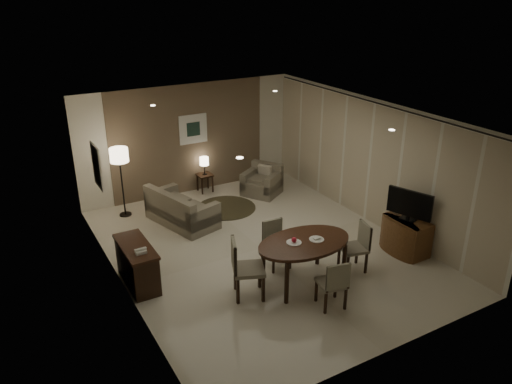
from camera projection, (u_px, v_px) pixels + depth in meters
room_shell at (251, 179)px, 9.73m from camera, size 5.50×7.00×2.70m
taupe_accent at (189, 139)px, 12.20m from camera, size 3.96×0.03×2.70m
curtain_wall at (369, 164)px, 10.65m from camera, size 0.08×6.70×2.58m
curtain_rod at (375, 103)px, 10.14m from camera, size 0.03×6.80×0.03m
art_back_frame at (193, 129)px, 12.13m from camera, size 0.72×0.03×0.72m
art_back_canvas at (193, 129)px, 12.12m from camera, size 0.34×0.01×0.34m
art_left_frame at (97, 167)px, 8.93m from camera, size 0.03×0.60×0.80m
art_left_canvas at (98, 166)px, 8.94m from camera, size 0.01×0.46×0.64m
downlight_nl at (240, 158)px, 6.81m from camera, size 0.10×0.10×0.01m
downlight_nr at (392, 130)px, 8.10m from camera, size 0.10×0.10×0.01m
downlight_fl at (153, 106)px, 9.69m from camera, size 0.10×0.10×0.01m
downlight_fr at (275, 91)px, 10.97m from camera, size 0.10×0.10×0.01m
console_desk at (137, 265)px, 8.65m from camera, size 0.48×1.20×0.75m
telephone at (141, 251)px, 8.25m from camera, size 0.20×0.14×0.09m
tv_cabinet at (406, 235)px, 9.70m from camera, size 0.48×0.90×0.70m
flat_tv at (410, 204)px, 9.43m from camera, size 0.36×0.85×0.60m
dining_table at (303, 262)px, 8.68m from camera, size 1.72×1.08×0.81m
chair_near at (332, 282)px, 8.03m from camera, size 0.50×0.50×0.88m
chair_far at (277, 246)px, 9.15m from camera, size 0.45×0.45×0.88m
chair_left at (249, 268)px, 8.26m from camera, size 0.66×0.66×1.05m
chair_right at (353, 248)px, 9.04m from camera, size 0.53×0.53×0.91m
plate_a at (294, 242)px, 8.47m from camera, size 0.26×0.26×0.02m
plate_b at (317, 239)px, 8.58m from camera, size 0.26×0.26×0.02m
fruit_apple at (294, 240)px, 8.45m from camera, size 0.09×0.09×0.09m
napkin at (317, 238)px, 8.57m from camera, size 0.12×0.08×0.03m
round_rug at (226, 208)px, 11.72m from camera, size 1.39×1.39×0.01m
sofa at (182, 207)px, 10.86m from camera, size 1.82×1.25×0.78m
armchair at (262, 180)px, 12.36m from camera, size 1.11×1.12×0.74m
side_table at (205, 183)px, 12.57m from camera, size 0.36×0.36×0.46m
table_lamp at (204, 165)px, 12.38m from camera, size 0.22×0.22×0.50m
floor_lamp at (122, 183)px, 11.06m from camera, size 0.40×0.40×1.59m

